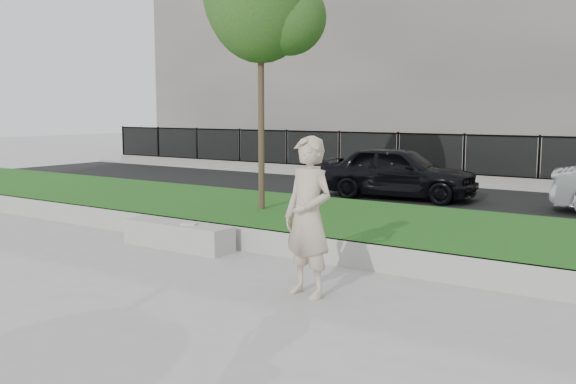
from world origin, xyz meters
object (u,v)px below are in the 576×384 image
Objects in this scene: stone_bench at (178,235)px; book at (189,224)px; man at (308,217)px; car_dark at (398,172)px.

stone_bench is 0.38m from book.
man reaches higher than car_dark.
car_dark is (0.27, 7.50, 0.28)m from book.
stone_bench is at bearing 169.12° from car_dark.
stone_bench is 3.63m from man.
stone_bench is 7.51m from car_dark.
car_dark is at bearing 85.64° from stone_bench.
man is at bearing -41.19° from book.
car_dark is at bearing 66.40° from book.
man is 0.50× the size of car_dark.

